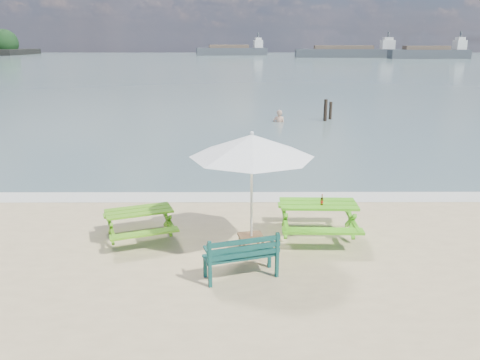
{
  "coord_description": "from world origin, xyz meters",
  "views": [
    {
      "loc": [
        -0.27,
        -8.12,
        4.34
      ],
      "look_at": [
        -0.23,
        3.0,
        1.0
      ],
      "focal_mm": 35.0,
      "sensor_mm": 36.0,
      "label": 1
    }
  ],
  "objects_px": {
    "park_bench": "(241,264)",
    "beer_bottle": "(322,201)",
    "patio_umbrella": "(252,146)",
    "picnic_table_right": "(318,220)",
    "swimmer": "(279,126)",
    "picnic_table_left": "(140,225)",
    "side_table": "(251,243)"
  },
  "relations": [
    {
      "from": "swimmer",
      "to": "park_bench",
      "type": "bearing_deg",
      "value": -97.15
    },
    {
      "from": "park_bench",
      "to": "swimmer",
      "type": "xyz_separation_m",
      "value": [
        2.2,
        17.54,
        -0.5
      ]
    },
    {
      "from": "picnic_table_right",
      "to": "patio_umbrella",
      "type": "relative_size",
      "value": 0.65
    },
    {
      "from": "patio_umbrella",
      "to": "park_bench",
      "type": "bearing_deg",
      "value": -100.94
    },
    {
      "from": "picnic_table_right",
      "to": "park_bench",
      "type": "bearing_deg",
      "value": -132.86
    },
    {
      "from": "patio_umbrella",
      "to": "beer_bottle",
      "type": "relative_size",
      "value": 12.23
    },
    {
      "from": "side_table",
      "to": "picnic_table_left",
      "type": "bearing_deg",
      "value": 166.31
    },
    {
      "from": "picnic_table_left",
      "to": "picnic_table_right",
      "type": "bearing_deg",
      "value": 1.58
    },
    {
      "from": "picnic_table_left",
      "to": "beer_bottle",
      "type": "distance_m",
      "value": 4.12
    },
    {
      "from": "picnic_table_left",
      "to": "patio_umbrella",
      "type": "height_order",
      "value": "patio_umbrella"
    },
    {
      "from": "picnic_table_left",
      "to": "beer_bottle",
      "type": "relative_size",
      "value": 8.24
    },
    {
      "from": "side_table",
      "to": "beer_bottle",
      "type": "bearing_deg",
      "value": 20.21
    },
    {
      "from": "park_bench",
      "to": "beer_bottle",
      "type": "xyz_separation_m",
      "value": [
        1.81,
        1.76,
        0.63
      ]
    },
    {
      "from": "park_bench",
      "to": "swimmer",
      "type": "distance_m",
      "value": 17.69
    },
    {
      "from": "picnic_table_left",
      "to": "side_table",
      "type": "relative_size",
      "value": 3.37
    },
    {
      "from": "picnic_table_right",
      "to": "picnic_table_left",
      "type": "bearing_deg",
      "value": -178.42
    },
    {
      "from": "patio_umbrella",
      "to": "picnic_table_left",
      "type": "bearing_deg",
      "value": 166.31
    },
    {
      "from": "picnic_table_left",
      "to": "side_table",
      "type": "height_order",
      "value": "picnic_table_left"
    },
    {
      "from": "park_bench",
      "to": "patio_umbrella",
      "type": "relative_size",
      "value": 0.49
    },
    {
      "from": "side_table",
      "to": "patio_umbrella",
      "type": "xyz_separation_m",
      "value": [
        0.0,
        -0.0,
        2.12
      ]
    },
    {
      "from": "patio_umbrella",
      "to": "swimmer",
      "type": "distance_m",
      "value": 16.68
    },
    {
      "from": "picnic_table_right",
      "to": "side_table",
      "type": "distance_m",
      "value": 1.71
    },
    {
      "from": "beer_bottle",
      "to": "patio_umbrella",
      "type": "bearing_deg",
      "value": -159.79
    },
    {
      "from": "side_table",
      "to": "beer_bottle",
      "type": "height_order",
      "value": "beer_bottle"
    },
    {
      "from": "picnic_table_left",
      "to": "park_bench",
      "type": "relative_size",
      "value": 1.37
    },
    {
      "from": "park_bench",
      "to": "picnic_table_right",
      "type": "bearing_deg",
      "value": 47.14
    },
    {
      "from": "picnic_table_right",
      "to": "swimmer",
      "type": "height_order",
      "value": "picnic_table_right"
    },
    {
      "from": "beer_bottle",
      "to": "park_bench",
      "type": "bearing_deg",
      "value": -135.82
    },
    {
      "from": "park_bench",
      "to": "beer_bottle",
      "type": "height_order",
      "value": "beer_bottle"
    },
    {
      "from": "park_bench",
      "to": "side_table",
      "type": "xyz_separation_m",
      "value": [
        0.23,
        1.18,
        -0.09
      ]
    },
    {
      "from": "picnic_table_right",
      "to": "beer_bottle",
      "type": "bearing_deg",
      "value": -70.45
    },
    {
      "from": "park_bench",
      "to": "swimmer",
      "type": "relative_size",
      "value": 0.81
    }
  ]
}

